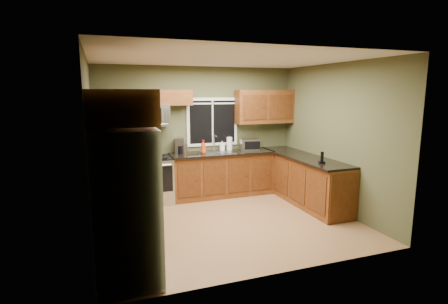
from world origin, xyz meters
TOP-DOWN VIEW (x-y plane):
  - floor at (0.00, 0.00)m, footprint 4.20×4.20m
  - ceiling at (0.00, 0.00)m, footprint 4.20×4.20m
  - back_wall at (0.00, 1.80)m, footprint 4.20×0.00m
  - front_wall at (0.00, -1.80)m, footprint 4.20×0.00m
  - left_wall at (-2.10, 0.00)m, footprint 0.00×3.60m
  - right_wall at (2.10, 0.00)m, footprint 0.00×3.60m
  - window at (0.30, 1.78)m, footprint 1.12×0.03m
  - base_cabinets_left at (-1.80, 0.48)m, footprint 0.60×2.65m
  - countertop_left at (-1.78, 0.48)m, footprint 0.65×2.65m
  - base_cabinets_back at (0.42, 1.50)m, footprint 2.17×0.60m
  - countertop_back at (0.42, 1.48)m, footprint 2.17×0.65m
  - base_cabinets_peninsula at (1.80, 0.54)m, footprint 0.60×2.52m
  - countertop_peninsula at (1.78, 0.55)m, footprint 0.65×2.50m
  - upper_cabinets_left at (-1.94, 0.48)m, footprint 0.33×2.65m
  - upper_cabinets_back_left at (-0.85, 1.64)m, footprint 1.30×0.33m
  - upper_cabinets_back_right at (1.45, 1.64)m, footprint 1.30×0.33m
  - upper_cabinet_over_fridge at (-1.74, -1.30)m, footprint 0.72×0.90m
  - refrigerator at (-1.74, -1.30)m, footprint 0.74×0.90m
  - range at (-1.05, 1.47)m, footprint 0.76×0.69m
  - microwave at (-1.05, 1.61)m, footprint 0.76×0.41m
  - sink at (0.30, 1.49)m, footprint 0.60×0.42m
  - toaster_oven at (1.06, 1.53)m, footprint 0.44×0.37m
  - coffee_maker at (-0.45, 1.64)m, footprint 0.23×0.28m
  - kettle at (-0.37, 1.57)m, footprint 0.17×0.17m
  - paper_towel_roll at (0.65, 1.68)m, footprint 0.14×0.14m
  - soap_bottle_a at (0.01, 1.50)m, footprint 0.12×0.12m
  - soap_bottle_b at (0.48, 1.68)m, footprint 0.09×0.10m
  - cordless_phone at (1.69, -0.20)m, footprint 0.11×0.11m

SIDE VIEW (x-z plane):
  - floor at x=0.00m, z-range 0.00..0.00m
  - base_cabinets_peninsula at x=1.80m, z-range 0.00..0.90m
  - base_cabinets_left at x=-1.80m, z-range 0.00..0.90m
  - base_cabinets_back at x=0.42m, z-range 0.00..0.90m
  - range at x=-1.05m, z-range 0.00..0.94m
  - refrigerator at x=-1.74m, z-range 0.00..1.80m
  - countertop_left at x=-1.78m, z-range 0.90..0.94m
  - countertop_back at x=0.42m, z-range 0.90..0.94m
  - countertop_peninsula at x=1.78m, z-range 0.90..0.94m
  - sink at x=0.30m, z-range 0.77..1.13m
  - cordless_phone at x=1.69m, z-range 0.90..1.11m
  - soap_bottle_b at x=0.48m, z-range 0.94..1.14m
  - kettle at x=-0.37m, z-range 0.93..1.18m
  - toaster_oven at x=1.06m, z-range 0.94..1.19m
  - soap_bottle_a at x=0.01m, z-range 0.94..1.21m
  - paper_towel_roll at x=0.65m, z-range 0.93..1.23m
  - coffee_maker at x=-0.45m, z-range 0.93..1.24m
  - back_wall at x=0.00m, z-range -0.75..3.45m
  - front_wall at x=0.00m, z-range -0.75..3.45m
  - left_wall at x=-2.10m, z-range -0.45..3.15m
  - right_wall at x=2.10m, z-range -0.45..3.15m
  - window at x=0.30m, z-range 1.04..2.06m
  - microwave at x=-1.05m, z-range 1.52..1.94m
  - upper_cabinets_left at x=-1.94m, z-range 1.50..2.22m
  - upper_cabinets_back_right at x=1.45m, z-range 1.50..2.22m
  - upper_cabinet_over_fridge at x=-1.74m, z-range 1.84..2.22m
  - upper_cabinets_back_left at x=-0.85m, z-range 1.92..2.22m
  - ceiling at x=0.00m, z-range 2.70..2.70m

